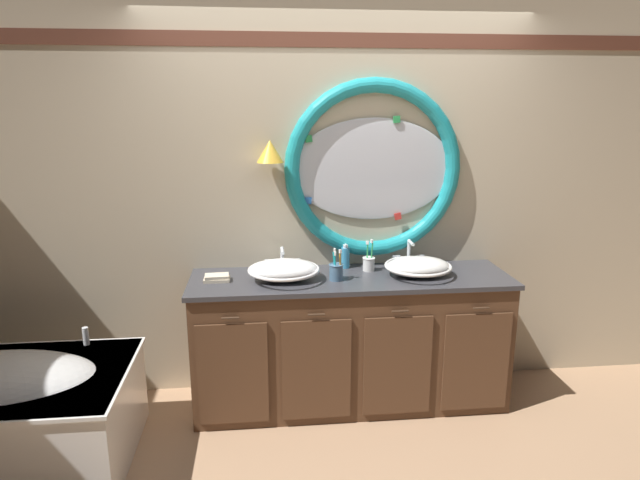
% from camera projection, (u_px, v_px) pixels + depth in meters
% --- Properties ---
extents(ground_plane, '(14.00, 14.00, 0.00)m').
position_uv_depth(ground_plane, '(347.00, 423.00, 3.44)').
color(ground_plane, tan).
extents(back_wall_assembly, '(6.40, 0.26, 2.60)m').
position_uv_depth(back_wall_assembly, '(339.00, 198.00, 3.68)').
color(back_wall_assembly, beige).
rests_on(back_wall_assembly, ground_plane).
extents(vanity_counter, '(2.03, 0.60, 0.87)m').
position_uv_depth(vanity_counter, '(350.00, 340.00, 3.60)').
color(vanity_counter, brown).
rests_on(vanity_counter, ground_plane).
extents(sink_basin_left, '(0.45, 0.45, 0.13)m').
position_uv_depth(sink_basin_left, '(284.00, 270.00, 3.41)').
color(sink_basin_left, white).
rests_on(sink_basin_left, vanity_counter).
extents(sink_basin_right, '(0.43, 0.43, 0.12)m').
position_uv_depth(sink_basin_right, '(418.00, 266.00, 3.50)').
color(sink_basin_right, white).
rests_on(sink_basin_right, vanity_counter).
extents(faucet_set_left, '(0.23, 0.14, 0.16)m').
position_uv_depth(faucet_set_left, '(282.00, 261.00, 3.62)').
color(faucet_set_left, silver).
rests_on(faucet_set_left, vanity_counter).
extents(faucet_set_right, '(0.22, 0.12, 0.18)m').
position_uv_depth(faucet_set_right, '(409.00, 256.00, 3.71)').
color(faucet_set_right, silver).
rests_on(faucet_set_right, vanity_counter).
extents(toothbrush_holder_left, '(0.09, 0.09, 0.20)m').
position_uv_depth(toothbrush_holder_left, '(336.00, 271.00, 3.41)').
color(toothbrush_holder_left, slate).
rests_on(toothbrush_holder_left, vanity_counter).
extents(toothbrush_holder_right, '(0.08, 0.08, 0.21)m').
position_uv_depth(toothbrush_holder_right, '(369.00, 263.00, 3.60)').
color(toothbrush_holder_right, white).
rests_on(toothbrush_holder_right, vanity_counter).
extents(soap_dispenser, '(0.06, 0.06, 0.17)m').
position_uv_depth(soap_dispenser, '(345.00, 257.00, 3.66)').
color(soap_dispenser, '#388EBC').
rests_on(soap_dispenser, vanity_counter).
extents(folded_hand_towel, '(0.16, 0.11, 0.04)m').
position_uv_depth(folded_hand_towel, '(217.00, 278.00, 3.41)').
color(folded_hand_towel, beige).
rests_on(folded_hand_towel, vanity_counter).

